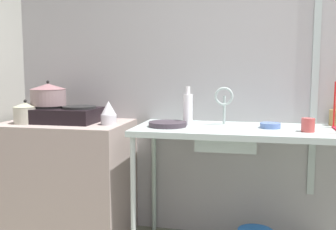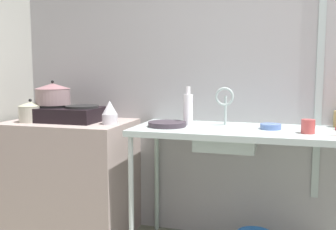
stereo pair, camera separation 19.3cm
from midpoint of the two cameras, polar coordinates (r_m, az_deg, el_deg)
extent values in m
cube|color=#9B9A9B|center=(3.05, 21.20, 5.10)|extent=(5.36, 0.10, 2.50)
cube|color=#A2B2AF|center=(3.00, 23.30, 7.39)|extent=(0.05, 0.01, 2.00)
cube|color=gray|center=(3.18, -12.47, -9.11)|extent=(0.95, 0.64, 0.91)
cube|color=#A2B2AF|center=(2.70, 14.90, -2.46)|extent=(1.69, 0.64, 0.04)
cylinder|color=#A9B2B0|center=(2.69, -3.37, -12.32)|extent=(0.04, 0.04, 0.87)
cylinder|color=#A1B9AB|center=(3.19, 0.05, -9.22)|extent=(0.04, 0.04, 0.87)
cube|color=black|center=(3.08, -12.85, 0.09)|extent=(0.52, 0.36, 0.11)
cylinder|color=black|center=(3.14, -14.89, 1.31)|extent=(0.25, 0.25, 0.02)
cylinder|color=black|center=(3.02, -10.80, 1.21)|extent=(0.25, 0.25, 0.02)
cylinder|color=gray|center=(3.13, -14.93, 2.62)|extent=(0.27, 0.27, 0.13)
cone|color=#8C6066|center=(3.13, -14.98, 4.15)|extent=(0.27, 0.27, 0.04)
sphere|color=black|center=(3.13, -14.99, 4.76)|extent=(0.02, 0.02, 0.02)
cylinder|color=#A4A090|center=(3.11, -17.94, 0.14)|extent=(0.18, 0.18, 0.12)
cone|color=#A6A98A|center=(3.10, -17.99, 1.57)|extent=(0.18, 0.18, 0.03)
sphere|color=black|center=(3.10, -18.01, 2.08)|extent=(0.02, 0.02, 0.02)
cylinder|color=silver|center=(2.87, -6.67, -0.60)|extent=(0.11, 0.11, 0.08)
cone|color=silver|center=(2.86, -6.70, 1.12)|extent=(0.11, 0.11, 0.10)
cube|color=#A2B2AF|center=(2.70, 10.58, -3.50)|extent=(0.40, 0.32, 0.14)
cylinder|color=#A2B2AF|center=(2.86, 10.37, 0.67)|extent=(0.02, 0.02, 0.21)
torus|color=#A2B2AF|center=(2.79, 10.29, 2.69)|extent=(0.13, 0.02, 0.13)
cylinder|color=#352C35|center=(2.73, 1.88, -1.37)|extent=(0.27, 0.27, 0.03)
cylinder|color=#B14542|center=(2.62, 21.94, -1.58)|extent=(0.08, 0.08, 0.09)
cylinder|color=#5170B3|center=(2.73, 16.86, -1.64)|extent=(0.14, 0.14, 0.04)
cylinder|color=white|center=(2.79, 4.95, 0.76)|extent=(0.07, 0.07, 0.23)
cylinder|color=white|center=(2.78, 4.98, 3.64)|extent=(0.03, 0.03, 0.06)
camera|label=1|loc=(0.10, -88.01, 0.23)|focal=41.35mm
camera|label=2|loc=(0.10, 91.99, -0.23)|focal=41.35mm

